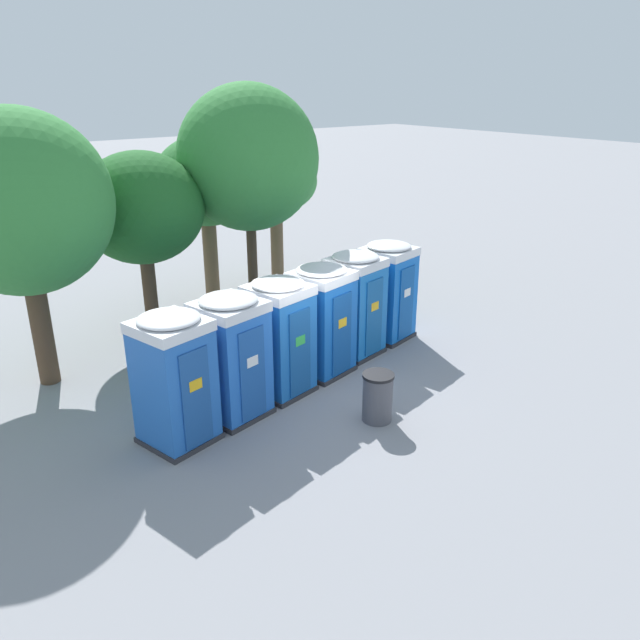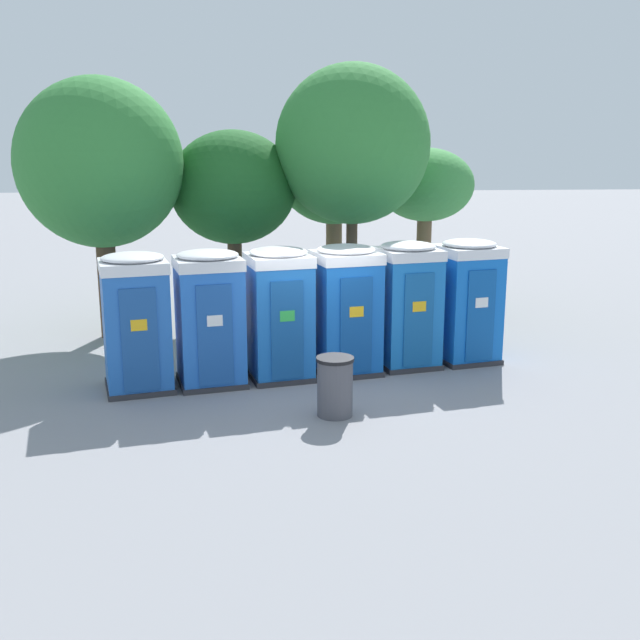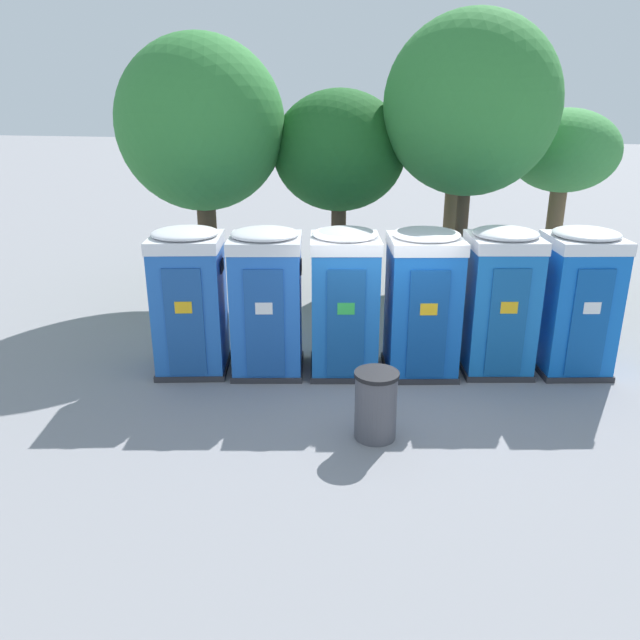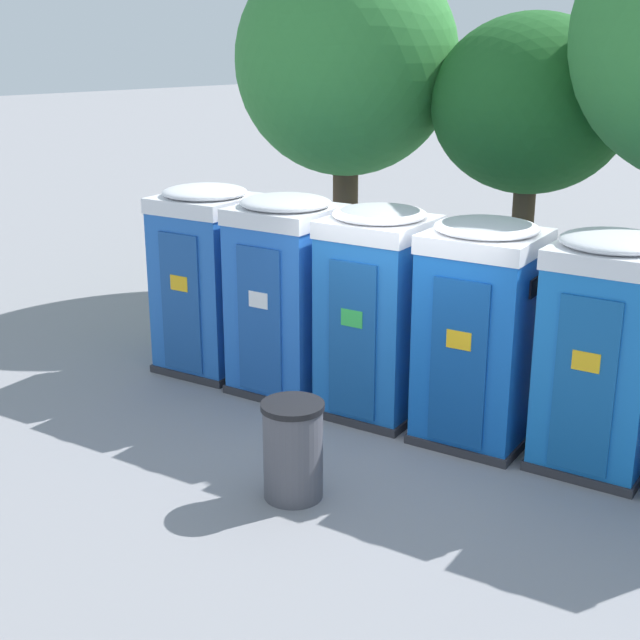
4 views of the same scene
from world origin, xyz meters
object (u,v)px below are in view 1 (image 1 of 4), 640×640
(street_tree_0, at_px, (206,183))
(street_tree_2, at_px, (141,209))
(portapotty_1, at_px, (232,356))
(portapotty_2, at_px, (279,336))
(portapotty_0, at_px, (174,379))
(street_tree_4, at_px, (275,183))
(trash_can, at_px, (378,397))
(portapotty_4, at_px, (355,303))
(portapotty_3, at_px, (322,319))
(portapotty_5, at_px, (387,290))
(street_tree_1, at_px, (20,204))
(street_tree_3, at_px, (248,159))

(street_tree_0, relative_size, street_tree_2, 1.02)
(portapotty_1, xyz_separation_m, portapotty_2, (1.30, 0.26, 0.00))
(portapotty_2, distance_m, street_tree_2, 5.09)
(portapotty_0, xyz_separation_m, street_tree_4, (6.86, 6.96, 1.99))
(trash_can, bearing_deg, portapotty_4, 57.69)
(portapotty_4, height_order, street_tree_2, street_tree_2)
(portapotty_3, relative_size, street_tree_2, 0.53)
(portapotty_5, height_order, street_tree_0, street_tree_0)
(street_tree_1, relative_size, street_tree_4, 1.36)
(portapotty_2, bearing_deg, portapotty_0, -169.42)
(street_tree_0, height_order, street_tree_3, street_tree_3)
(portapotty_5, relative_size, trash_can, 2.53)
(street_tree_1, bearing_deg, portapotty_5, -18.99)
(street_tree_2, xyz_separation_m, trash_can, (1.77, -6.73, -2.87))
(portapotty_4, bearing_deg, street_tree_1, 155.62)
(portapotty_0, xyz_separation_m, portapotty_3, (3.92, 0.73, -0.00))
(portapotty_1, relative_size, portapotty_2, 1.00)
(street_tree_0, bearing_deg, street_tree_3, -83.84)
(portapotty_0, height_order, portapotty_5, same)
(street_tree_3, height_order, trash_can, street_tree_3)
(portapotty_1, bearing_deg, portapotty_4, 12.51)
(portapotty_1, relative_size, street_tree_4, 0.59)
(portapotty_3, relative_size, street_tree_0, 0.52)
(portapotty_0, relative_size, street_tree_1, 0.43)
(portapotty_0, xyz_separation_m, trash_can, (3.45, -1.69, -0.78))
(portapotty_0, xyz_separation_m, street_tree_2, (1.68, 5.04, 2.09))
(portapotty_5, distance_m, street_tree_4, 5.97)
(portapotty_0, height_order, portapotty_3, same)
(street_tree_4, bearing_deg, portapotty_5, -93.61)
(street_tree_0, relative_size, street_tree_1, 0.83)
(portapotty_1, bearing_deg, street_tree_2, 85.60)
(portapotty_0, relative_size, street_tree_3, 0.40)
(street_tree_4, bearing_deg, portapotty_4, -105.79)
(portapotty_2, bearing_deg, portapotty_5, 12.36)
(street_tree_0, relative_size, street_tree_4, 1.13)
(portapotty_1, relative_size, street_tree_0, 0.52)
(portapotty_4, height_order, street_tree_0, street_tree_0)
(street_tree_3, xyz_separation_m, street_tree_4, (2.32, 2.28, -1.12))
(portapotty_5, xyz_separation_m, street_tree_4, (0.35, 5.61, 1.99))
(portapotty_2, height_order, portapotty_3, same)
(street_tree_1, bearing_deg, portapotty_1, -56.04)
(street_tree_3, bearing_deg, street_tree_1, -173.36)
(portapotty_4, xyz_separation_m, street_tree_2, (-3.52, 3.95, 2.09))
(portapotty_4, xyz_separation_m, street_tree_4, (1.66, 5.87, 1.99))
(portapotty_2, height_order, portapotty_5, same)
(portapotty_3, xyz_separation_m, street_tree_3, (0.62, 3.95, 3.11))
(portapotty_5, height_order, street_tree_2, street_tree_2)
(street_tree_1, bearing_deg, portapotty_2, -42.43)
(portapotty_4, height_order, trash_can, portapotty_4)
(street_tree_1, bearing_deg, street_tree_2, 19.45)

